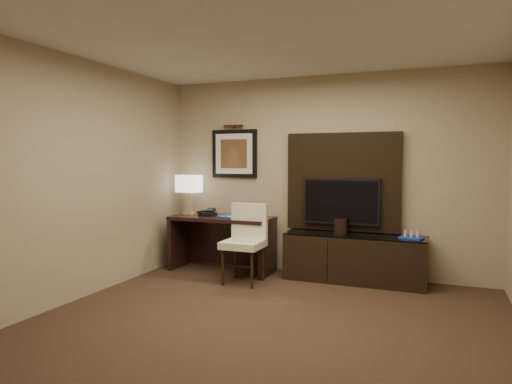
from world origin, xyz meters
The scene contains 18 objects.
floor centered at (0.00, 0.00, -0.01)m, with size 4.50×5.00×0.01m, color #342317.
ceiling centered at (0.00, 0.00, 2.70)m, with size 4.50×5.00×0.01m, color silver.
wall_back centered at (0.00, 2.50, 1.35)m, with size 4.50×0.01×2.70m, color tan.
wall_left centered at (-2.25, 0.00, 1.35)m, with size 0.01×5.00×2.70m, color tan.
desk centered at (-1.32, 2.10, 0.38)m, with size 1.44×0.62×0.77m, color black.
credenza centered at (0.50, 2.20, 0.31)m, with size 1.77×0.49×0.61m, color black.
tv_wall_panel centered at (0.30, 2.44, 1.27)m, with size 1.50×0.12×1.30m, color black.
tv centered at (0.30, 2.34, 1.02)m, with size 1.00×0.08×0.60m, color black.
artwork centered at (-1.30, 2.48, 1.65)m, with size 0.70×0.04×0.70m, color black.
picture_light centered at (-1.30, 2.44, 2.05)m, with size 0.04×0.04×0.30m, color #442815.
desk_chair centered at (-0.79, 1.62, 0.51)m, with size 0.49×0.56×1.02m, color #F2F0CA, non-canonical shape.
table_lamp centered at (-1.90, 2.19, 1.04)m, with size 0.33×0.19×0.54m, color tan, non-canonical shape.
desk_phone centered at (-1.54, 2.08, 0.82)m, with size 0.21×0.19×0.10m, color black, non-canonical shape.
blue_folder centered at (-1.18, 2.08, 0.78)m, with size 0.25×0.33×0.02m, color #173F97.
book centered at (-1.16, 2.04, 0.89)m, with size 0.17×0.02×0.23m, color #B6A78F.
water_bottle centered at (-0.95, 2.13, 0.86)m, with size 0.06×0.06×0.18m, color silver.
ice_bucket centered at (0.32, 2.21, 0.71)m, with size 0.17×0.17×0.19m, color black.
minibar_tray centered at (1.19, 2.15, 0.66)m, with size 0.27×0.16×0.10m, color #193AA4, non-canonical shape.
Camera 1 is at (1.47, -3.61, 1.56)m, focal length 32.00 mm.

